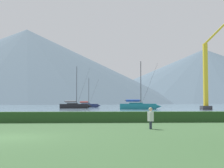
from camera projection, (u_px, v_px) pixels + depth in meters
ground_plane at (4, 138)px, 14.66m from camera, size 1000.00×1000.00×0.00m
harbor_water at (82, 106)px, 151.19m from camera, size 320.00×246.00×0.00m
hedge_line at (41, 117)px, 25.64m from camera, size 80.00×1.20×0.82m
sailboat_slip_2 at (138, 106)px, 72.61m from camera, size 9.15×3.42×10.47m
sailboat_slip_3 at (87, 105)px, 100.41m from camera, size 7.66×3.46×8.85m
sailboat_slip_4 at (75, 106)px, 84.10m from camera, size 8.21×3.07×10.62m
person_seated_viewer at (151, 117)px, 19.43m from camera, size 0.36×0.55×1.25m
dock_crane at (206, 80)px, 69.11m from camera, size 5.69×2.00×18.31m
distant_hill_west_ridge at (204, 76)px, 411.11m from camera, size 311.46×311.46×66.74m
distant_hill_central_peak at (94, 89)px, 412.87m from camera, size 249.33×249.33×36.27m
distant_hill_east_ridge at (26, 66)px, 347.52m from camera, size 319.69×319.69×77.45m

